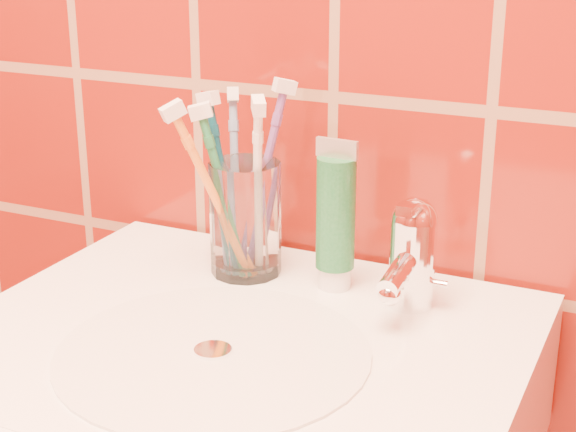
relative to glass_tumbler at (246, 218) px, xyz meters
The scene contains 9 objects.
glass_tumbler is the anchor object (origin of this frame).
toothpaste_tube 0.11m from the glass_tumbler, ahead, with size 0.05×0.04×0.17m.
faucet 0.20m from the glass_tumbler, ahead, with size 0.05×0.11×0.12m.
toothbrush_0 0.05m from the glass_tumbler, 137.65° to the left, with size 0.06×0.08×0.21m, color #6D8FC3, non-canonical shape.
toothbrush_1 0.04m from the glass_tumbler, 167.73° to the right, with size 0.07×0.03×0.21m, color navy, non-canonical shape.
toothbrush_2 0.05m from the glass_tumbler, 31.53° to the right, with size 0.05×0.06×0.22m, color white, non-canonical shape.
toothbrush_3 0.06m from the glass_tumbler, 113.99° to the right, with size 0.08×0.09×0.21m, color orange, non-canonical shape.
toothbrush_4 0.05m from the glass_tumbler, 70.20° to the left, with size 0.06×0.06×0.22m, color #6F4390, non-canonical shape.
toothbrush_5 0.04m from the glass_tumbler, 126.02° to the right, with size 0.06×0.05×0.21m, color #217D4E, non-canonical shape.
Camera 1 is at (0.38, 0.27, 1.25)m, focal length 55.00 mm.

